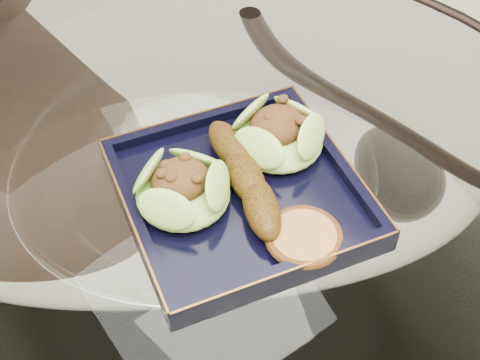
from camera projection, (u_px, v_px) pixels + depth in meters
dining_table at (202, 268)px, 0.94m from camera, size 1.13×1.13×0.77m
dining_chair at (20, 164)px, 1.23m from camera, size 0.43×0.43×0.87m
navy_plate at (240, 197)px, 0.80m from camera, size 0.32×0.32×0.02m
lettuce_wrap_left at (183, 191)px, 0.77m from camera, size 0.13×0.13×0.04m
lettuce_wrap_right at (278, 136)px, 0.83m from camera, size 0.11×0.11×0.04m
roasted_plantain at (245, 176)px, 0.79m from camera, size 0.09×0.19×0.04m
crumb_patty at (304, 238)px, 0.74m from camera, size 0.09×0.09×0.01m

